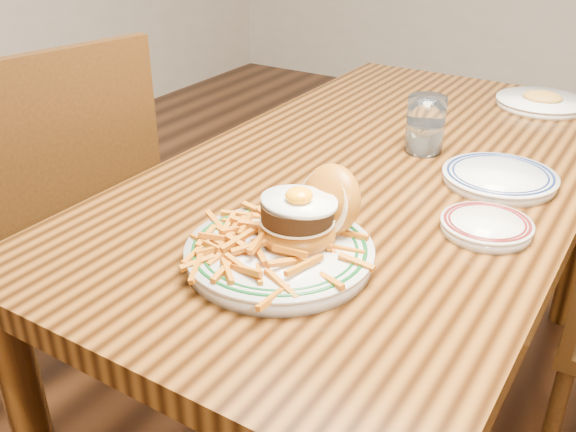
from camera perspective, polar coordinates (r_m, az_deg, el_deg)
The scene contains 8 objects.
floor at distance 1.87m, azimuth 6.88°, elevation -17.00°, with size 6.00×6.00×0.00m, color black.
table at distance 1.49m, azimuth 8.29°, elevation 1.49°, with size 0.85×1.60×0.75m.
chair_left at distance 1.78m, azimuth -19.72°, elevation -0.17°, with size 0.55×0.55×0.99m.
main_plate at distance 1.05m, azimuth 0.02°, elevation -1.92°, with size 0.31×0.33×0.15m.
side_plate at distance 1.20m, azimuth 17.24°, elevation -0.78°, with size 0.16×0.17×0.02m.
rear_plate at distance 1.41m, azimuth 18.29°, elevation 3.32°, with size 0.23×0.23×0.03m.
water_glass at distance 1.52m, azimuth 12.09°, elevation 7.66°, with size 0.09×0.09×0.13m.
far_plate at distance 1.95m, azimuth 21.61°, elevation 9.42°, with size 0.25×0.25×0.04m.
Camera 1 is at (0.52, -1.23, 1.31)m, focal length 40.00 mm.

